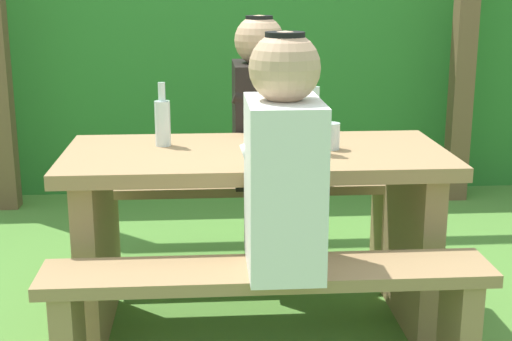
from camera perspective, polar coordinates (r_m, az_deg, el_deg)
ground_plane at (r=2.92m, az=-0.00°, el=-11.99°), size 12.00×12.00×0.00m
hedge_backdrop at (r=4.94m, az=-1.95°, el=8.93°), size 6.40×0.83×1.64m
pergola_post_right at (r=4.53m, az=16.04°, el=11.04°), size 0.12×0.12×2.14m
picnic_table at (r=2.74m, az=-0.00°, el=-2.94°), size 1.40×0.64×0.70m
bench_near at (r=2.33m, az=0.91°, el=-10.45°), size 1.40×0.24×0.45m
bench_far at (r=3.27m, az=-0.64°, el=-2.97°), size 1.40×0.24×0.45m
person_white_shirt at (r=2.18m, az=2.17°, el=0.62°), size 0.25×0.35×0.72m
person_black_coat at (r=3.16m, az=0.25°, el=4.99°), size 0.25×0.35×0.72m
drinking_glass at (r=2.70m, az=5.84°, el=2.70°), size 0.07×0.07×0.10m
bottle_left at (r=2.56m, az=2.26°, el=3.19°), size 0.06×0.06×0.25m
bottle_right at (r=2.62m, az=4.59°, el=3.47°), size 0.06×0.06×0.24m
bottle_center at (r=2.76m, az=-7.29°, el=3.85°), size 0.06×0.06×0.24m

